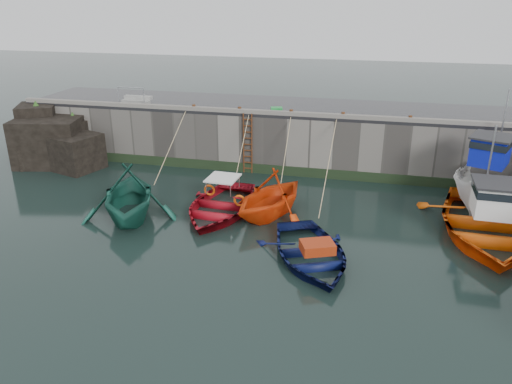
% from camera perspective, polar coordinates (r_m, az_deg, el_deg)
% --- Properties ---
extents(ground, '(120.00, 120.00, 0.00)m').
position_cam_1_polar(ground, '(17.44, -2.54, -8.95)').
color(ground, black).
rests_on(ground, ground).
extents(quay_back, '(30.00, 5.00, 3.00)m').
position_cam_1_polar(quay_back, '(28.21, 4.30, 6.51)').
color(quay_back, slate).
rests_on(quay_back, ground).
extents(road_back, '(30.00, 5.00, 0.16)m').
position_cam_1_polar(road_back, '(27.84, 4.39, 9.64)').
color(road_back, black).
rests_on(road_back, quay_back).
extents(kerb_back, '(30.00, 0.30, 0.20)m').
position_cam_1_polar(kerb_back, '(25.54, 3.55, 8.97)').
color(kerb_back, slate).
rests_on(kerb_back, road_back).
extents(algae_back, '(30.00, 0.08, 0.50)m').
position_cam_1_polar(algae_back, '(26.19, 3.33, 2.45)').
color(algae_back, black).
rests_on(algae_back, ground).
extents(rock_outcrop, '(5.85, 4.24, 3.41)m').
position_cam_1_polar(rock_outcrop, '(30.06, -22.08, 5.44)').
color(rock_outcrop, black).
rests_on(rock_outcrop, ground).
extents(ladder, '(0.51, 0.08, 3.20)m').
position_cam_1_polar(ladder, '(26.13, -0.96, 5.53)').
color(ladder, '#3F1E0F').
rests_on(ladder, ground).
extents(boat_near_white, '(5.80, 6.17, 2.60)m').
position_cam_1_polar(boat_near_white, '(22.08, -14.13, -2.71)').
color(boat_near_white, '#164E3F').
rests_on(boat_near_white, ground).
extents(boat_near_white_rope, '(0.04, 4.93, 3.10)m').
position_cam_1_polar(boat_near_white_rope, '(25.91, -9.63, 1.36)').
color(boat_near_white_rope, tan).
rests_on(boat_near_white_rope, ground).
extents(boat_near_blue, '(4.15, 5.61, 1.12)m').
position_cam_1_polar(boat_near_blue, '(21.90, -4.16, -2.27)').
color(boat_near_blue, maroon).
rests_on(boat_near_blue, ground).
extents(boat_near_blue_rope, '(0.04, 3.86, 3.10)m').
position_cam_1_polar(boat_near_blue_rope, '(25.39, -1.56, 1.24)').
color(boat_near_blue_rope, tan).
rests_on(boat_near_blue_rope, ground).
extents(boat_near_blacktrim, '(5.22, 5.54, 2.32)m').
position_cam_1_polar(boat_near_blacktrim, '(21.60, 1.61, -2.57)').
color(boat_near_blacktrim, '#E43D0C').
rests_on(boat_near_blacktrim, ground).
extents(boat_near_blacktrim_rope, '(0.04, 3.69, 3.10)m').
position_cam_1_polar(boat_near_blacktrim_rope, '(25.06, 3.38, 0.93)').
color(boat_near_blacktrim_rope, tan).
rests_on(boat_near_blacktrim_rope, ground).
extents(boat_near_navy, '(5.26, 6.02, 1.04)m').
position_cam_1_polar(boat_near_navy, '(18.21, 6.19, -7.64)').
color(boat_near_navy, '#0A1242').
rests_on(boat_near_navy, ground).
extents(boat_near_navy_rope, '(0.04, 6.64, 3.10)m').
position_cam_1_polar(boat_near_navy_rope, '(23.19, 7.98, -1.02)').
color(boat_near_navy_rope, tan).
rests_on(boat_near_navy_rope, ground).
extents(boat_far_white, '(4.48, 6.52, 5.36)m').
position_cam_1_polar(boat_far_white, '(24.65, 24.89, 0.99)').
color(boat_far_white, white).
rests_on(boat_far_white, ground).
extents(boat_far_orange, '(5.35, 7.36, 4.50)m').
position_cam_1_polar(boat_far_orange, '(21.61, 24.75, -3.29)').
color(boat_far_orange, '#FF5F0D').
rests_on(boat_far_orange, ground).
extents(fish_crate, '(0.68, 0.58, 0.29)m').
position_cam_1_polar(fish_crate, '(26.02, 2.36, 9.34)').
color(fish_crate, '#188833').
rests_on(fish_crate, road_back).
extents(railing, '(1.60, 1.05, 1.00)m').
position_cam_1_polar(railing, '(29.25, -13.47, 10.27)').
color(railing, '#A5A8AD').
rests_on(railing, road_back).
extents(bollard_a, '(0.18, 0.18, 0.28)m').
position_cam_1_polar(bollard_a, '(26.89, -7.11, 9.59)').
color(bollard_a, '#3F1E0F').
rests_on(bollard_a, road_back).
extents(bollard_b, '(0.18, 0.18, 0.28)m').
position_cam_1_polar(bollard_b, '(26.15, -1.88, 9.39)').
color(bollard_b, '#3F1E0F').
rests_on(bollard_b, road_back).
extents(bollard_c, '(0.18, 0.18, 0.28)m').
position_cam_1_polar(bollard_c, '(25.59, 4.04, 9.08)').
color(bollard_c, '#3F1E0F').
rests_on(bollard_c, road_back).
extents(bollard_d, '(0.18, 0.18, 0.28)m').
position_cam_1_polar(bollard_d, '(25.32, 9.92, 8.67)').
color(bollard_d, '#3F1E0F').
rests_on(bollard_d, road_back).
extents(bollard_e, '(0.18, 0.18, 0.28)m').
position_cam_1_polar(bollard_e, '(25.35, 17.21, 8.04)').
color(bollard_e, '#3F1E0F').
rests_on(bollard_e, road_back).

